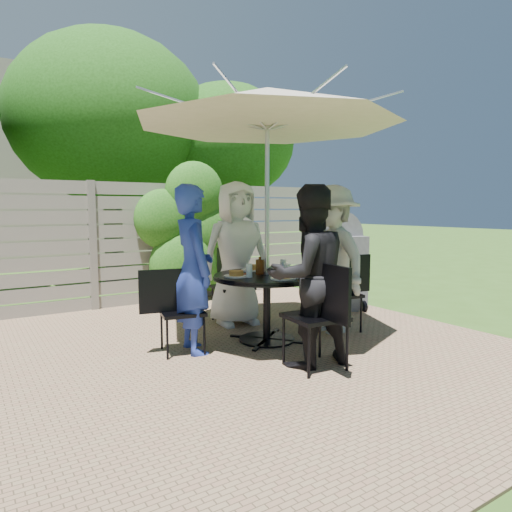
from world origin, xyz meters
TOP-DOWN VIEW (x-y plane):
  - backyard_envelope at (0.09, 10.29)m, footprint 60.00×60.00m
  - patio_table at (1.19, 0.38)m, footprint 1.27×1.27m
  - umbrella at (1.19, 0.38)m, footprint 3.12×3.12m
  - chair_back at (1.31, 1.33)m, footprint 0.48×0.69m
  - person_back at (1.30, 1.20)m, footprint 0.94×0.67m
  - chair_left at (0.24, 0.50)m, footprint 0.66×0.50m
  - person_left at (0.37, 0.48)m, footprint 0.48×0.67m
  - chair_front at (1.07, -0.58)m, footprint 0.51×0.73m
  - person_front at (1.09, -0.45)m, footprint 0.89×0.73m
  - chair_right at (2.15, 0.25)m, footprint 0.69×0.50m
  - person_right at (2.02, 0.27)m, footprint 0.77×1.18m
  - plate_back at (1.24, 0.73)m, footprint 0.26×0.26m
  - plate_left at (0.84, 0.42)m, footprint 0.26×0.26m
  - plate_front at (1.15, 0.02)m, footprint 0.26×0.26m
  - plate_right at (1.55, 0.33)m, footprint 0.26×0.26m
  - plate_extra at (1.33, 0.06)m, footprint 0.24×0.24m
  - glass_left at (0.92, 0.30)m, footprint 0.07×0.07m
  - glass_front at (1.26, 0.10)m, footprint 0.07×0.07m
  - glass_right at (1.46, 0.45)m, footprint 0.07×0.07m
  - syrup_jug at (1.14, 0.43)m, footprint 0.09×0.09m
  - coffee_cup at (1.32, 0.58)m, footprint 0.08×0.08m
  - bbq_grill at (2.93, 1.13)m, footprint 0.80×0.68m

SIDE VIEW (x-z plane):
  - chair_left at x=0.24m, z-range -0.17..0.70m
  - chair_right at x=2.15m, z-range -0.18..0.73m
  - chair_back at x=1.31m, z-range -0.19..0.75m
  - chair_front at x=1.07m, z-range -0.20..0.79m
  - patio_table at x=1.19m, z-range 0.15..0.90m
  - bbq_grill at x=2.93m, z-range -0.06..1.36m
  - plate_back at x=1.24m, z-range 0.74..0.80m
  - plate_left at x=0.84m, z-range 0.74..0.80m
  - plate_front at x=1.15m, z-range 0.74..0.80m
  - plate_right at x=1.55m, z-range 0.74..0.80m
  - plate_extra at x=1.33m, z-range 0.74..0.80m
  - coffee_cup at x=1.32m, z-range 0.75..0.87m
  - glass_left at x=0.92m, z-range 0.75..0.89m
  - glass_front at x=1.26m, z-range 0.75..0.89m
  - glass_right at x=1.46m, z-range 0.75..0.89m
  - syrup_jug at x=1.14m, z-range 0.75..0.91m
  - person_front at x=1.09m, z-range 0.00..1.68m
  - person_left at x=0.37m, z-range 0.00..1.70m
  - person_right at x=2.02m, z-range 0.00..1.72m
  - person_back at x=1.30m, z-range 0.00..1.79m
  - umbrella at x=1.19m, z-range 1.16..3.86m
  - backyard_envelope at x=0.09m, z-range 0.11..5.11m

